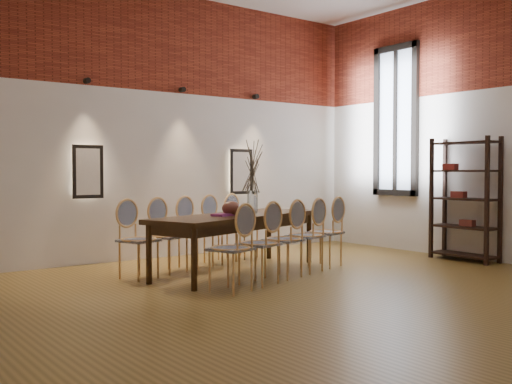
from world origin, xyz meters
TOP-DOWN VIEW (x-y plane):
  - floor at (0.00, 0.00)m, footprint 7.00×7.00m
  - wall_back at (0.00, 3.55)m, footprint 7.00×0.10m
  - wall_right at (3.55, 0.00)m, footprint 0.10×7.00m
  - brick_band_back at (0.00, 3.48)m, footprint 7.00×0.02m
  - brick_band_right at (3.48, 0.00)m, footprint 0.02×7.00m
  - niche_left at (-1.30, 3.45)m, footprint 0.36×0.06m
  - niche_right at (1.30, 3.45)m, footprint 0.36×0.06m
  - spot_fixture_left at (-1.30, 3.42)m, footprint 0.08×0.10m
  - spot_fixture_mid at (0.20, 3.42)m, footprint 0.08×0.10m
  - spot_fixture_right at (1.60, 3.42)m, footprint 0.08×0.10m
  - window_glass at (3.46, 2.00)m, footprint 0.02×0.78m
  - window_frame at (3.44, 2.00)m, footprint 0.08×0.90m
  - window_mullion at (3.44, 2.00)m, footprint 0.06×0.06m
  - dining_table at (0.03, 1.73)m, footprint 2.78×1.62m
  - chair_near_a at (-0.76, 0.73)m, footprint 0.55×0.55m
  - chair_near_b at (-0.26, 0.89)m, footprint 0.55×0.55m
  - chair_near_c at (0.25, 1.05)m, footprint 0.55×0.55m
  - chair_near_d at (0.75, 1.22)m, footprint 0.55×0.55m
  - chair_near_e at (1.25, 1.38)m, footprint 0.55×0.55m
  - chair_far_a at (-1.19, 2.07)m, footprint 0.55×0.55m
  - chair_far_b at (-0.69, 2.23)m, footprint 0.55×0.55m
  - chair_far_c at (-0.19, 2.40)m, footprint 0.55×0.55m
  - chair_far_d at (0.32, 2.56)m, footprint 0.55×0.55m
  - chair_far_e at (0.82, 2.72)m, footprint 0.55×0.55m
  - vase at (0.35, 1.83)m, footprint 0.14×0.14m
  - dried_branches at (0.35, 1.83)m, footprint 0.50×0.50m
  - bowl at (-0.14, 1.62)m, footprint 0.24×0.24m
  - book at (-0.27, 1.61)m, footprint 0.30×0.25m
  - shelving_rack at (3.28, 0.57)m, footprint 0.41×1.01m

SIDE VIEW (x-z plane):
  - floor at x=0.00m, z-range -0.02..0.00m
  - dining_table at x=0.03m, z-range 0.00..0.75m
  - chair_near_a at x=-0.76m, z-range 0.00..0.94m
  - chair_near_b at x=-0.26m, z-range 0.00..0.94m
  - chair_near_c at x=0.25m, z-range 0.00..0.94m
  - chair_near_d at x=0.75m, z-range 0.00..0.94m
  - chair_near_e at x=1.25m, z-range 0.00..0.94m
  - chair_far_a at x=-1.19m, z-range 0.00..0.94m
  - chair_far_b at x=-0.69m, z-range 0.00..0.94m
  - chair_far_c at x=-0.19m, z-range 0.00..0.94m
  - chair_far_d at x=0.32m, z-range 0.00..0.94m
  - chair_far_e at x=0.82m, z-range 0.00..0.94m
  - book at x=-0.27m, z-range 0.75..0.78m
  - bowl at x=-0.14m, z-range 0.75..0.93m
  - vase at x=0.35m, z-range 0.75..1.05m
  - shelving_rack at x=3.28m, z-range 0.00..1.80m
  - niche_left at x=-1.30m, z-range 0.97..1.63m
  - niche_right at x=1.30m, z-range 0.97..1.63m
  - dried_branches at x=0.35m, z-range 1.00..1.70m
  - wall_back at x=0.00m, z-range 0.00..4.00m
  - wall_right at x=3.55m, z-range 0.00..4.00m
  - window_glass at x=3.46m, z-range 0.96..3.34m
  - window_frame at x=3.44m, z-range 0.90..3.40m
  - window_mullion at x=3.44m, z-range 0.95..3.35m
  - spot_fixture_left at x=-1.30m, z-range 2.51..2.59m
  - spot_fixture_mid at x=0.20m, z-range 2.51..2.59m
  - spot_fixture_right at x=1.60m, z-range 2.51..2.59m
  - brick_band_back at x=0.00m, z-range 2.50..4.00m
  - brick_band_right at x=3.48m, z-range 2.50..4.00m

